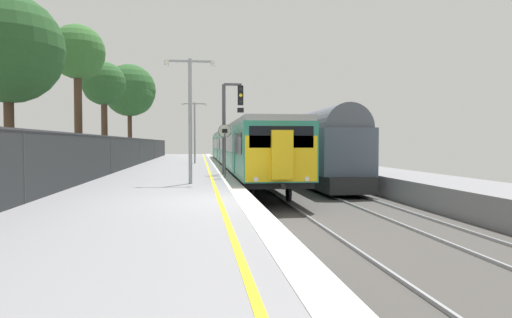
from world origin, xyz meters
TOP-DOWN VIEW (x-y plane):
  - ground at (2.64, 0.00)m, footprint 17.40×110.00m
  - commuter_train_at_platform at (2.10, 23.28)m, footprint 2.83×39.08m
  - freight_train_adjacent_track at (6.10, 34.52)m, footprint 2.60×54.05m
  - signal_gantry at (0.64, 10.79)m, footprint 1.10×0.24m
  - speed_limit_sign at (0.25, 8.27)m, footprint 0.59×0.08m
  - platform_lamp_mid at (-1.25, 5.60)m, footprint 2.00×0.20m
  - platform_lamp_far at (-1.25, 24.08)m, footprint 2.00×0.20m
  - platform_back_fence at (-5.45, -0.00)m, footprint 0.07×99.00m
  - background_tree_left at (-7.54, 20.45)m, footprint 2.99×2.99m
  - background_tree_centre at (-6.99, 29.91)m, footprint 4.68×4.68m
  - background_tree_right at (-7.48, 13.95)m, footprint 2.99×2.99m
  - background_tree_back at (-8.10, 6.01)m, footprint 4.18×4.18m

SIDE VIEW (x-z plane):
  - ground at x=2.64m, z-range -1.21..0.00m
  - platform_back_fence at x=-5.45m, z-range 0.04..2.01m
  - commuter_train_at_platform at x=2.10m, z-range -0.64..3.17m
  - freight_train_adjacent_track at x=6.10m, z-range -0.80..3.64m
  - speed_limit_sign at x=0.25m, z-range 0.35..2.79m
  - platform_lamp_far at x=-1.25m, z-range 0.49..5.30m
  - signal_gantry at x=0.64m, z-range 0.59..5.23m
  - platform_lamp_mid at x=-1.25m, z-range 0.49..5.37m
  - background_tree_back at x=-8.10m, z-range 1.41..8.71m
  - background_tree_left at x=-7.54m, z-range 1.97..9.19m
  - background_tree_centre at x=-6.99m, z-range 1.85..10.56m
  - background_tree_right at x=-7.48m, z-range 2.37..10.50m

